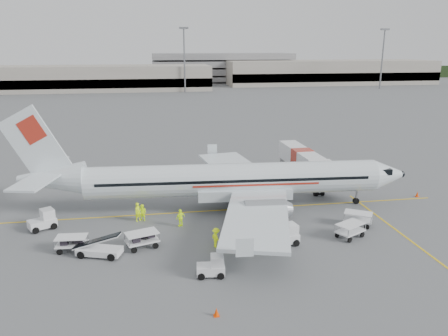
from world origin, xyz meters
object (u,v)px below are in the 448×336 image
(belt_loader, at_px, (99,241))
(tug_mid, at_px, (211,266))
(aircraft, at_px, (234,158))
(tug_aft, at_px, (42,220))
(tug_fore, at_px, (284,235))
(jet_bridge, at_px, (302,166))

(belt_loader, relative_size, tug_mid, 2.28)
(aircraft, relative_size, tug_aft, 16.54)
(tug_mid, bearing_deg, tug_fore, 37.25)
(aircraft, bearing_deg, tug_fore, -70.07)
(tug_fore, height_order, tug_aft, tug_aft)
(jet_bridge, distance_m, tug_aft, 29.36)
(tug_mid, bearing_deg, belt_loader, 157.19)
(tug_aft, bearing_deg, aircraft, -21.91)
(jet_bridge, bearing_deg, tug_aft, -161.49)
(jet_bridge, relative_size, tug_fore, 6.66)
(aircraft, distance_m, jet_bridge, 12.89)
(jet_bridge, height_order, belt_loader, jet_bridge)
(tug_fore, bearing_deg, tug_mid, -160.25)
(tug_mid, distance_m, tug_aft, 17.36)
(aircraft, height_order, tug_aft, aircraft)
(aircraft, xyz_separation_m, tug_fore, (2.61, -8.88, -4.35))
(aircraft, bearing_deg, jet_bridge, 41.82)
(tug_fore, xyz_separation_m, tug_mid, (-6.65, -4.05, -0.10))
(belt_loader, bearing_deg, jet_bridge, 54.77)
(aircraft, relative_size, tug_fore, 16.82)
(jet_bridge, xyz_separation_m, tug_fore, (-7.19, -16.60, -1.10))
(tug_fore, distance_m, tug_aft, 21.41)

